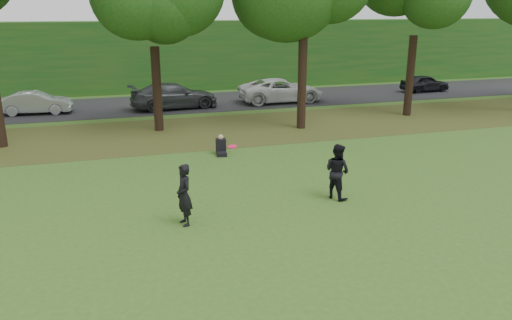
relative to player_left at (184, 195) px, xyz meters
The scene contains 9 objects.
ground 4.29m from the player_left, 31.17° to the right, with size 120.00×120.00×0.00m, color #33591B.
leaf_litter 11.44m from the player_left, 71.68° to the left, with size 60.00×7.00×0.01m, color #484019.
street 19.19m from the player_left, 79.22° to the left, with size 70.00×7.00×0.02m, color black.
far_hedge 25.14m from the player_left, 81.78° to the left, with size 70.00×3.00×5.00m, color #164E18.
player_left is the anchor object (origin of this frame).
player_right 5.05m from the player_left, ahead, with size 0.87×0.68×1.80m, color black.
parked_cars 17.82m from the player_left, 80.62° to the left, with size 37.89×3.24×1.52m.
frisbee 1.97m from the player_left, 17.84° to the left, with size 0.38×0.38×0.06m.
seated_person 7.16m from the player_left, 68.68° to the left, with size 0.51×0.78×0.83m.
Camera 1 is at (-5.45, -10.86, 5.88)m, focal length 35.00 mm.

